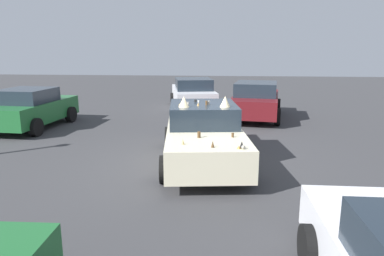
{
  "coord_description": "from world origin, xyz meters",
  "views": [
    {
      "loc": [
        -8.83,
        -0.51,
        2.89
      ],
      "look_at": [
        0.0,
        0.3,
        0.9
      ],
      "focal_mm": 33.16,
      "sensor_mm": 36.0,
      "label": 1
    }
  ],
  "objects_px": {
    "art_car_decorated": "(203,134)",
    "parked_sedan_row_back_far": "(193,94)",
    "parked_sedan_near_left": "(31,108)",
    "parked_sedan_row_back_center": "(256,100)"
  },
  "relations": [
    {
      "from": "art_car_decorated",
      "to": "parked_sedan_row_back_far",
      "type": "height_order",
      "value": "art_car_decorated"
    },
    {
      "from": "art_car_decorated",
      "to": "parked_sedan_near_left",
      "type": "bearing_deg",
      "value": -124.55
    },
    {
      "from": "parked_sedan_row_back_far",
      "to": "parked_sedan_row_back_center",
      "type": "bearing_deg",
      "value": -139.62
    },
    {
      "from": "parked_sedan_row_back_center",
      "to": "parked_sedan_row_back_far",
      "type": "xyz_separation_m",
      "value": [
        2.28,
        2.87,
        -0.04
      ]
    },
    {
      "from": "art_car_decorated",
      "to": "parked_sedan_near_left",
      "type": "relative_size",
      "value": 1.21
    },
    {
      "from": "parked_sedan_near_left",
      "to": "parked_sedan_row_back_center",
      "type": "bearing_deg",
      "value": -68.62
    },
    {
      "from": "art_car_decorated",
      "to": "parked_sedan_row_back_center",
      "type": "distance_m",
      "value": 6.39
    },
    {
      "from": "parked_sedan_row_back_center",
      "to": "parked_sedan_near_left",
      "type": "height_order",
      "value": "parked_sedan_row_back_center"
    },
    {
      "from": "parked_sedan_row_back_center",
      "to": "parked_sedan_row_back_far",
      "type": "bearing_deg",
      "value": 59.85
    },
    {
      "from": "parked_sedan_row_back_center",
      "to": "parked_sedan_near_left",
      "type": "bearing_deg",
      "value": 115.88
    }
  ]
}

